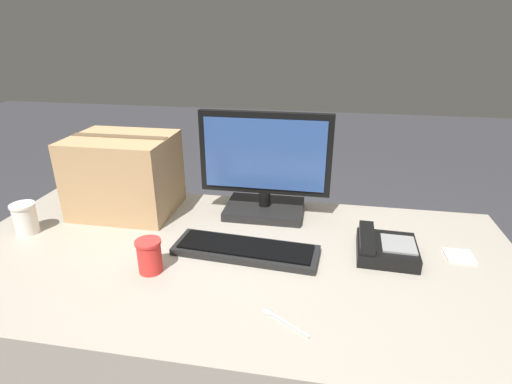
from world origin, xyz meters
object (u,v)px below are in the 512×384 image
at_px(keyboard, 246,250).
at_px(paper_cup_left, 25,218).
at_px(spoon, 279,318).
at_px(cardboard_box, 124,175).
at_px(sticky_note_pad, 459,256).
at_px(paper_cup_right, 149,256).
at_px(desk_phone, 384,248).
at_px(monitor, 265,171).

relative_size(keyboard, paper_cup_left, 4.31).
height_order(spoon, cardboard_box, cardboard_box).
xyz_separation_m(spoon, sticky_note_pad, (0.52, 0.38, 0.00)).
distance_m(keyboard, cardboard_box, 0.58).
xyz_separation_m(paper_cup_left, paper_cup_right, (0.52, -0.15, -0.00)).
height_order(spoon, sticky_note_pad, sticky_note_pad).
distance_m(keyboard, sticky_note_pad, 0.67).
bearing_deg(desk_phone, paper_cup_left, -174.55).
distance_m(paper_cup_right, cardboard_box, 0.47).
distance_m(keyboard, desk_phone, 0.44).
xyz_separation_m(desk_phone, paper_cup_right, (-0.69, -0.21, 0.02)).
distance_m(paper_cup_left, cardboard_box, 0.36).
height_order(paper_cup_left, cardboard_box, cardboard_box).
relative_size(monitor, paper_cup_left, 4.45).
relative_size(paper_cup_left, paper_cup_right, 1.07).
height_order(desk_phone, cardboard_box, cardboard_box).
relative_size(paper_cup_left, spoon, 0.85).
relative_size(desk_phone, paper_cup_right, 1.90).
relative_size(cardboard_box, sticky_note_pad, 4.39).
bearing_deg(keyboard, desk_phone, 13.11).
height_order(paper_cup_left, sticky_note_pad, paper_cup_left).
bearing_deg(cardboard_box, keyboard, -24.68).
distance_m(monitor, keyboard, 0.34).
distance_m(desk_phone, spoon, 0.46).
bearing_deg(paper_cup_left, cardboard_box, 41.71).
height_order(keyboard, paper_cup_left, paper_cup_left).
height_order(paper_cup_left, spoon, paper_cup_left).
bearing_deg(keyboard, monitor, 91.98).
xyz_separation_m(paper_cup_right, cardboard_box, (-0.26, 0.38, 0.10)).
bearing_deg(spoon, cardboard_box, -4.63).
bearing_deg(monitor, paper_cup_left, -159.34).
bearing_deg(desk_phone, sticky_note_pad, 9.76).
xyz_separation_m(paper_cup_left, cardboard_box, (0.26, 0.23, 0.09)).
xyz_separation_m(monitor, keyboard, (-0.01, -0.30, -0.16)).
bearing_deg(cardboard_box, spoon, -38.57).
height_order(keyboard, spoon, keyboard).
bearing_deg(sticky_note_pad, paper_cup_right, -165.37).
xyz_separation_m(monitor, paper_cup_left, (-0.79, -0.30, -0.12)).
relative_size(keyboard, sticky_note_pad, 5.60).
distance_m(desk_phone, paper_cup_right, 0.72).
xyz_separation_m(cardboard_box, sticky_note_pad, (1.18, -0.14, -0.14)).
bearing_deg(spoon, desk_phone, -95.32).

